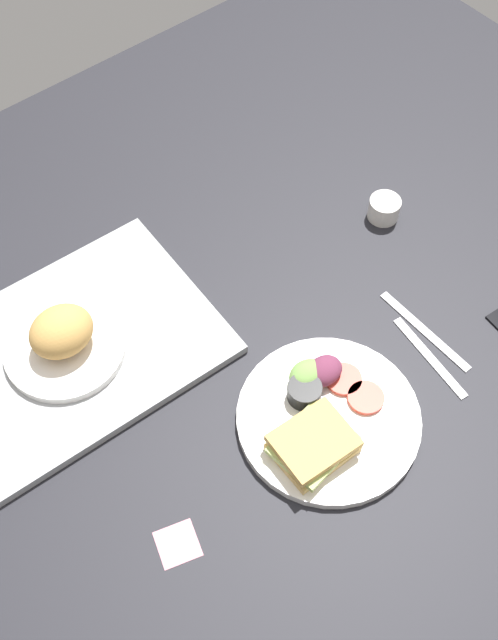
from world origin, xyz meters
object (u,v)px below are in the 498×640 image
Objects in this scene: fork at (430,357)px; bread_plate_near at (63,339)px; sticky_note at (178,544)px; serving_tray at (72,349)px; espresso_cup at (384,209)px; knife at (425,330)px; plate_with_salad at (324,416)px.

bread_plate_near is at bearing 57.48° from fork.
fork is 3.04× the size of sticky_note.
espresso_cup is (58.40, -10.81, 1.20)cm from serving_tray.
knife is at bearing -29.58° from fork.
plate_with_salad reaches higher than espresso_cup.
knife is (23.67, 1.58, -1.49)cm from plate_with_salad.
serving_tray reaches higher than knife.
espresso_cup is (35.69, 23.47, 0.26)cm from plate_with_salad.
knife is at bearing -34.82° from bread_plate_near.
bread_plate_near is (-0.79, 0.11, 3.77)cm from serving_tray.
fork is (20.67, -2.42, -1.49)cm from plate_with_salad.
serving_tray is at bearing 54.50° from knife.
plate_with_salad is 1.46× the size of knife.
serving_tray is at bearing -7.67° from bread_plate_near.
espresso_cup is at bearing 33.33° from plate_with_salad.
knife is at bearing -35.19° from serving_tray.
plate_with_salad is at bearing 2.43° from sticky_note.
sticky_note is (-4.55, -35.58, -4.51)cm from bread_plate_near.
plate_with_salad is 42.71cm from espresso_cup.
bread_plate_near is 3.41× the size of sticky_note.
plate_with_salad is 1.63× the size of fork.
fork is at bearing -6.67° from plate_with_salad.
serving_tray is 59.40cm from espresso_cup.
serving_tray is 56.74cm from knife.
sticky_note is (-28.05, -1.19, -1.68)cm from plate_with_salad.
serving_tray reaches higher than sticky_note.
serving_tray is 35.88cm from sticky_note.
serving_tray is 8.04× the size of sticky_note.
plate_with_salad is (22.71, -34.28, 0.94)cm from serving_tray.
bread_plate_near reaches higher than serving_tray.
bread_plate_near is 1.00× the size of knife.
fork is 5.00cm from knife.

